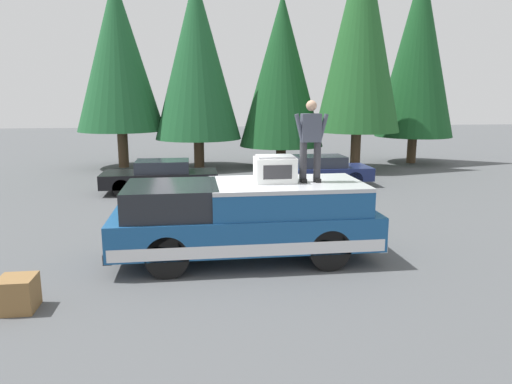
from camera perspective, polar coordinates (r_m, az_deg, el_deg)
ground_plane at (r=10.34m, az=-3.73°, el=-7.83°), size 90.00×90.00×0.00m
pickup_truck at (r=9.96m, az=-1.29°, el=-3.30°), size 2.01×5.54×1.65m
compressor_unit at (r=9.86m, az=2.31°, el=2.79°), size 0.65×0.84×0.56m
person_on_truck_bed at (r=9.88m, az=6.64°, el=6.39°), size 0.29×0.72×1.69m
parked_car_navy at (r=18.54m, az=7.46°, el=2.59°), size 1.64×4.10×1.16m
parked_car_black at (r=17.43m, az=-11.45°, el=1.89°), size 1.64×4.10×1.16m
wooden_crate at (r=8.70m, az=-26.86°, el=-10.93°), size 0.56×0.56×0.56m
conifer_far_left at (r=25.98m, az=19.01°, el=15.82°), size 3.89×3.89×9.94m
conifer_left at (r=22.98m, az=12.52°, el=18.34°), size 3.89×3.89×10.76m
conifer_center_left at (r=23.37m, az=3.14°, el=14.38°), size 4.09×4.09×8.20m
conifer_center_right at (r=23.12m, az=-7.17°, el=15.75°), size 4.11×4.11×8.96m
conifer_right at (r=23.95m, az=-16.37°, el=15.61°), size 4.11×4.11×8.90m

